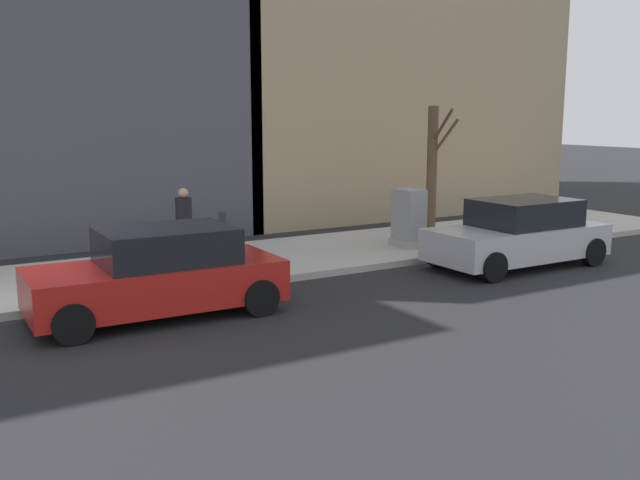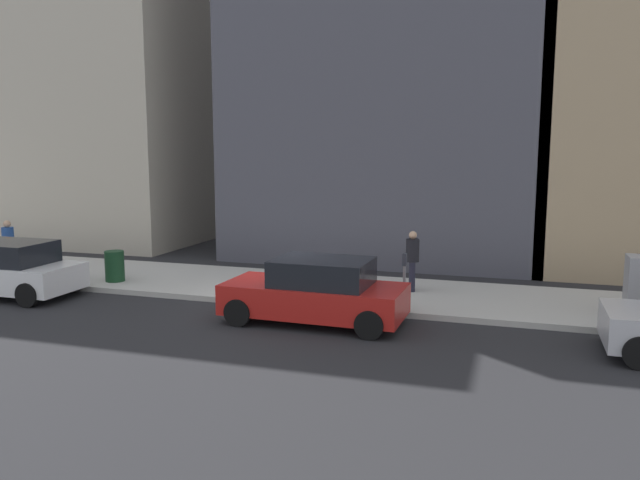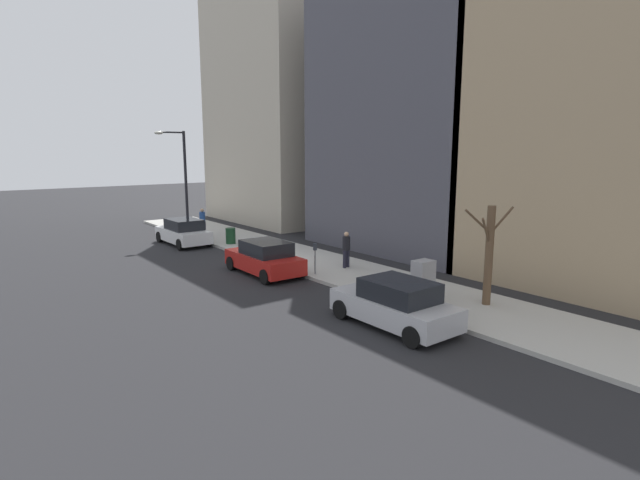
# 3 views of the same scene
# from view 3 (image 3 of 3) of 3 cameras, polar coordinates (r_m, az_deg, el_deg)

# --- Properties ---
(ground_plane) EXTENTS (120.00, 120.00, 0.00)m
(ground_plane) POSITION_cam_3_polar(r_m,az_deg,el_deg) (24.11, -5.98, -2.91)
(ground_plane) COLOR #232326
(sidewalk) EXTENTS (4.00, 36.00, 0.15)m
(sidewalk) POSITION_cam_3_polar(r_m,az_deg,el_deg) (25.16, -2.10, -2.13)
(sidewalk) COLOR #B2AFA8
(sidewalk) RESTS_ON ground
(parked_car_silver) EXTENTS (1.93, 4.21, 1.52)m
(parked_car_silver) POSITION_cam_3_polar(r_m,az_deg,el_deg) (15.83, 8.61, -7.26)
(parked_car_silver) COLOR #B7B7BC
(parked_car_silver) RESTS_ON ground
(parked_car_red) EXTENTS (1.99, 4.23, 1.52)m
(parked_car_red) POSITION_cam_3_polar(r_m,az_deg,el_deg) (22.28, -6.34, -2.07)
(parked_car_red) COLOR red
(parked_car_red) RESTS_ON ground
(parked_car_white) EXTENTS (1.95, 4.22, 1.52)m
(parked_car_white) POSITION_cam_3_polar(r_m,az_deg,el_deg) (30.20, -15.34, 0.87)
(parked_car_white) COLOR white
(parked_car_white) RESTS_ON ground
(parking_meter) EXTENTS (0.14, 0.10, 1.35)m
(parking_meter) POSITION_cam_3_polar(r_m,az_deg,el_deg) (21.57, -0.57, -1.76)
(parking_meter) COLOR slate
(parking_meter) RESTS_ON sidewalk
(utility_box) EXTENTS (0.83, 0.61, 1.43)m
(utility_box) POSITION_cam_3_polar(r_m,az_deg,el_deg) (18.36, 11.68, -4.54)
(utility_box) COLOR #A8A399
(utility_box) RESTS_ON sidewalk
(streetlamp) EXTENTS (1.97, 0.32, 6.50)m
(streetlamp) POSITION_cam_3_polar(r_m,az_deg,el_deg) (33.32, -15.55, 7.39)
(streetlamp) COLOR black
(streetlamp) RESTS_ON sidewalk
(bare_tree) EXTENTS (1.63, 0.84, 3.47)m
(bare_tree) POSITION_cam_3_polar(r_m,az_deg,el_deg) (18.07, 18.74, -1.45)
(bare_tree) COLOR brown
(bare_tree) RESTS_ON sidewalk
(trash_bin) EXTENTS (0.56, 0.56, 0.90)m
(trash_bin) POSITION_cam_3_polar(r_m,az_deg,el_deg) (29.14, -10.18, 0.48)
(trash_bin) COLOR #14381E
(trash_bin) RESTS_ON sidewalk
(pedestrian_near_meter) EXTENTS (0.39, 0.36, 1.66)m
(pedestrian_near_meter) POSITION_cam_3_polar(r_m,az_deg,el_deg) (22.78, 3.02, -0.85)
(pedestrian_near_meter) COLOR #1E1E2D
(pedestrian_near_meter) RESTS_ON sidewalk
(pedestrian_midblock) EXTENTS (0.36, 0.36, 1.66)m
(pedestrian_midblock) POSITION_cam_3_polar(r_m,az_deg,el_deg) (32.62, -13.29, 2.26)
(pedestrian_midblock) COLOR #1E1E2D
(pedestrian_midblock) RESTS_ON sidewalk
(office_block_center) EXTENTS (11.14, 11.14, 16.02)m
(office_block_center) POSITION_cam_3_polar(r_m,az_deg,el_deg) (30.18, 13.67, 14.81)
(office_block_center) COLOR #4C4C56
(office_block_center) RESTS_ON ground
(office_tower_right) EXTENTS (11.52, 11.52, 17.90)m
(office_tower_right) POSITION_cam_3_polar(r_m,az_deg,el_deg) (40.67, -2.16, 15.16)
(office_tower_right) COLOR #BCB29E
(office_tower_right) RESTS_ON ground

